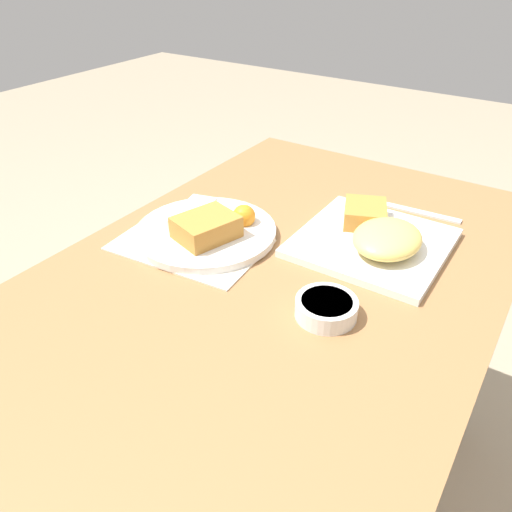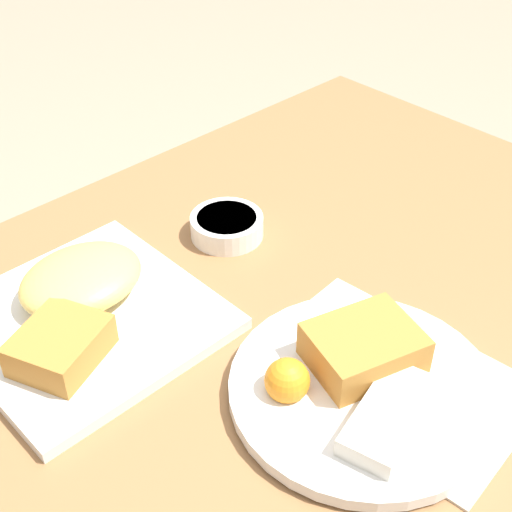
{
  "view_description": "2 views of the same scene",
  "coord_description": "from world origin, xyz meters",
  "px_view_note": "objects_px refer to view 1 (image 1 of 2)",
  "views": [
    {
      "loc": [
        -0.6,
        -0.35,
        1.19
      ],
      "look_at": [
        -0.03,
        0.02,
        0.75
      ],
      "focal_mm": 35.0,
      "sensor_mm": 36.0,
      "label": 1
    },
    {
      "loc": [
        0.42,
        0.43,
        1.25
      ],
      "look_at": [
        -0.01,
        -0.02,
        0.77
      ],
      "focal_mm": 50.0,
      "sensor_mm": 36.0,
      "label": 2
    }
  ],
  "objects_px": {
    "plate_square_near": "(377,237)",
    "sauce_ramekin": "(326,308)",
    "butter_knife": "(413,211)",
    "plate_oval_far": "(207,229)"
  },
  "relations": [
    {
      "from": "plate_square_near",
      "to": "sauce_ramekin",
      "type": "distance_m",
      "value": 0.22
    },
    {
      "from": "plate_oval_far",
      "to": "butter_knife",
      "type": "distance_m",
      "value": 0.42
    },
    {
      "from": "plate_square_near",
      "to": "sauce_ramekin",
      "type": "xyz_separation_m",
      "value": [
        -0.22,
        -0.01,
        -0.01
      ]
    },
    {
      "from": "plate_square_near",
      "to": "plate_oval_far",
      "type": "relative_size",
      "value": 0.98
    },
    {
      "from": "plate_square_near",
      "to": "butter_knife",
      "type": "bearing_deg",
      "value": -3.84
    },
    {
      "from": "plate_oval_far",
      "to": "sauce_ramekin",
      "type": "bearing_deg",
      "value": -105.98
    },
    {
      "from": "plate_square_near",
      "to": "sauce_ramekin",
      "type": "height_order",
      "value": "plate_square_near"
    },
    {
      "from": "sauce_ramekin",
      "to": "butter_knife",
      "type": "bearing_deg",
      "value": 0.03
    },
    {
      "from": "plate_oval_far",
      "to": "butter_knife",
      "type": "height_order",
      "value": "plate_oval_far"
    },
    {
      "from": "plate_oval_far",
      "to": "butter_knife",
      "type": "bearing_deg",
      "value": -42.65
    }
  ]
}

